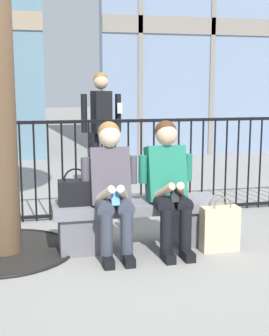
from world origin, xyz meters
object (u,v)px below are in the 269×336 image
(seated_person_with_phone, at_px, (111,184))
(bystander_further_back, at_px, (101,125))
(seated_person_companion, at_px, (168,182))
(stone_bench, at_px, (137,219))
(shopping_bag, at_px, (220,228))
(handbag_on_bench, at_px, (76,192))

(seated_person_with_phone, bearing_deg, bystander_further_back, 83.12)
(seated_person_companion, bearing_deg, bystander_further_back, 96.47)
(seated_person_with_phone, relative_size, seated_person_companion, 1.00)
(stone_bench, relative_size, seated_person_with_phone, 1.32)
(shopping_bag, bearing_deg, handbag_on_bench, 168.08)
(seated_person_companion, distance_m, bystander_further_back, 2.34)
(bystander_further_back, bearing_deg, handbag_on_bench, -105.08)
(seated_person_with_phone, distance_m, bystander_further_back, 2.34)
(shopping_bag, distance_m, bystander_further_back, 2.68)
(handbag_on_bench, distance_m, shopping_bag, 1.38)
(seated_person_with_phone, bearing_deg, stone_bench, 25.54)
(stone_bench, bearing_deg, seated_person_with_phone, -154.46)
(bystander_further_back, bearing_deg, seated_person_with_phone, -96.88)
(stone_bench, relative_size, seated_person_companion, 1.32)
(seated_person_with_phone, xyz_separation_m, seated_person_companion, (0.54, 0.00, 0.00))
(stone_bench, distance_m, shopping_bag, 0.79)
(seated_person_companion, xyz_separation_m, bystander_further_back, (-0.26, 2.30, 0.35))
(seated_person_with_phone, distance_m, shopping_bag, 1.10)
(stone_bench, distance_m, seated_person_with_phone, 0.48)
(seated_person_companion, bearing_deg, handbag_on_bench, 172.05)
(seated_person_companion, relative_size, bystander_further_back, 0.71)
(handbag_on_bench, height_order, bystander_further_back, bystander_further_back)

